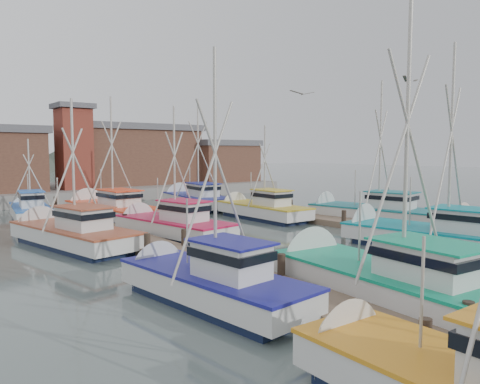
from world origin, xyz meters
TOP-DOWN VIEW (x-y plane):
  - ground at (0.00, 0.00)m, footprint 260.00×260.00m
  - dock_left at (-7.00, 4.04)m, footprint 2.30×46.00m
  - dock_right at (7.00, 4.04)m, footprint 2.30×46.00m
  - quay at (0.00, 37.00)m, footprint 44.00×16.00m
  - shed_center at (6.00, 37.00)m, footprint 14.84×9.54m
  - shed_right at (17.00, 34.00)m, footprint 8.48×6.36m
  - lookout_tower at (-2.00, 33.00)m, footprint 3.60×3.60m
  - boat_4 at (-4.45, -5.37)m, footprint 4.41×10.24m
  - boat_5 at (4.44, -1.95)m, footprint 4.71×10.78m
  - boat_6 at (-9.39, -1.87)m, footprint 3.54×8.16m
  - boat_8 at (-4.48, 9.38)m, footprint 3.92×9.00m
  - boat_9 at (4.61, 11.92)m, footprint 3.11×8.69m
  - boat_10 at (-9.97, 10.19)m, footprint 4.47×9.62m
  - boat_11 at (9.69, 5.85)m, footprint 4.81×10.22m
  - boat_12 at (-4.23, 18.95)m, footprint 4.05×10.47m
  - boat_13 at (4.77, 21.08)m, footprint 4.40×10.24m
  - boat_14 at (-9.19, 21.29)m, footprint 3.36×7.89m
  - gull_near at (1.36, -2.46)m, footprint 1.53×0.66m
  - gull_far at (-0.23, 2.72)m, footprint 1.55×0.66m

SIDE VIEW (x-z plane):
  - ground at x=0.00m, z-range 0.00..0.00m
  - dock_left at x=-7.00m, z-range -0.54..0.96m
  - dock_right at x=7.00m, z-range -0.54..0.96m
  - quay at x=0.00m, z-range 0.00..1.20m
  - boat_14 at x=-9.19m, z-range -2.54..3.89m
  - boat_9 at x=4.61m, z-range -3.12..4.47m
  - boat_8 at x=-4.48m, z-range -3.46..4.82m
  - boat_10 at x=-9.97m, z-range -3.56..4.92m
  - boat_6 at x=-9.39m, z-range -3.73..5.10m
  - boat_12 at x=-4.23m, z-range -4.28..5.65m
  - boat_13 at x=4.77m, z-range -4.54..5.91m
  - boat_4 at x=-4.45m, z-range -4.85..6.23m
  - boat_11 at x=9.69m, z-range -4.68..6.06m
  - boat_5 at x=4.44m, z-range -4.93..6.31m
  - shed_right at x=17.00m, z-range 1.24..6.44m
  - shed_center at x=6.00m, z-range 1.24..8.14m
  - lookout_tower at x=-2.00m, z-range 1.30..9.80m
  - gull_far at x=-0.23m, z-range 7.87..8.11m
  - gull_near at x=1.36m, z-range 8.07..8.31m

